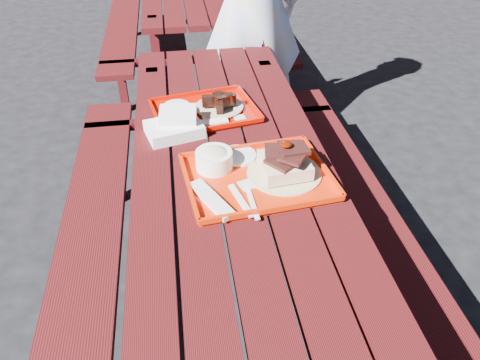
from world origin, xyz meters
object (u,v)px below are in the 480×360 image
at_px(picnic_table_far, 190,2).
at_px(far_tray, 203,110).
at_px(picnic_table_near, 234,210).
at_px(near_tray, 255,168).
at_px(person, 251,5).

distance_m(picnic_table_far, far_tray, 2.37).
xyz_separation_m(picnic_table_near, near_tray, (0.07, -0.05, 0.23)).
bearing_deg(person, far_tray, 58.16).
distance_m(picnic_table_near, far_tray, 0.49).
relative_size(picnic_table_far, person, 1.29).
bearing_deg(picnic_table_far, far_tray, -91.79).
height_order(picnic_table_near, picnic_table_far, same).
bearing_deg(picnic_table_near, picnic_table_far, 90.00).
bearing_deg(picnic_table_near, far_tray, 99.52).
xyz_separation_m(far_tray, person, (0.37, 0.94, 0.16)).
bearing_deg(far_tray, near_tray, -73.46).
relative_size(picnic_table_near, far_tray, 4.89).
height_order(picnic_table_near, person, person).
xyz_separation_m(picnic_table_near, person, (0.29, 1.38, 0.37)).
bearing_deg(near_tray, far_tray, 106.54).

